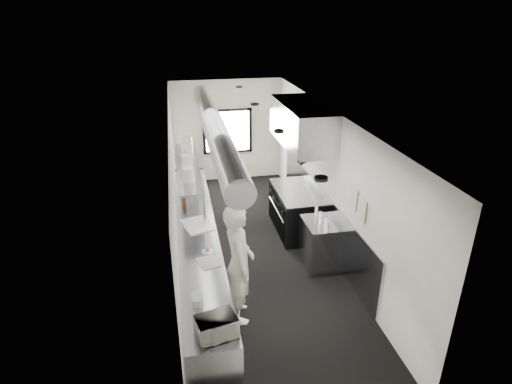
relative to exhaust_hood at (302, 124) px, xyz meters
name	(u,v)px	position (x,y,z in m)	size (l,w,h in m)	color
floor	(255,251)	(-1.10, -0.70, -2.39)	(3.00, 8.00, 0.01)	black
ceiling	(254,115)	(-1.10, -0.70, 0.41)	(3.00, 8.00, 0.01)	beige
wall_back	(227,131)	(-1.10, 3.30, -0.99)	(3.00, 0.02, 2.80)	silver
wall_front	(326,336)	(-1.10, -4.70, -0.99)	(3.00, 0.02, 2.80)	silver
wall_left	(174,194)	(-2.60, -0.70, -0.99)	(0.02, 8.00, 2.80)	silver
wall_right	(329,182)	(0.40, -0.70, -0.99)	(0.02, 8.00, 2.80)	silver
wall_cladding	(321,214)	(0.38, -0.40, -1.84)	(0.03, 5.50, 1.10)	#989CA6
hvac_duct	(213,125)	(-1.80, -0.30, 0.16)	(0.40, 0.40, 6.40)	gray
service_window	(227,131)	(-1.10, 3.26, -0.99)	(1.36, 0.05, 1.25)	white
exhaust_hood	(302,124)	(0.00, 0.00, 0.00)	(0.81, 2.20, 0.88)	#989CA6
prep_counter	(198,250)	(-2.25, -1.20, -1.94)	(0.70, 6.00, 0.90)	#989CA6
pass_shelf	(188,167)	(-2.29, 0.30, -0.86)	(0.45, 3.00, 0.68)	#989CA6
range	(295,211)	(-0.06, 0.00, -1.92)	(0.88, 1.60, 0.94)	black
bottle_station	(321,243)	(0.05, -1.40, -1.94)	(0.65, 0.80, 0.90)	#989CA6
far_work_table	(189,177)	(-2.25, 2.50, -1.94)	(0.70, 1.20, 0.90)	#989CA6
notice_sheet_a	(353,198)	(0.37, -1.90, -0.79)	(0.02, 0.28, 0.38)	beige
notice_sheet_b	(362,210)	(0.37, -2.25, -0.84)	(0.02, 0.28, 0.38)	beige
line_cook	(239,264)	(-1.70, -2.56, -1.41)	(0.71, 0.47, 1.96)	silver
microwave	(216,327)	(-2.18, -3.92, -1.36)	(0.45, 0.34, 0.27)	silver
deli_tub_a	(197,297)	(-2.37, -3.20, -1.44)	(0.15, 0.15, 0.11)	beige
deli_tub_b	(198,301)	(-2.37, -3.30, -1.44)	(0.15, 0.15, 0.11)	beige
newspaper	(208,262)	(-2.14, -2.32, -1.49)	(0.30, 0.38, 0.01)	silver
small_plate	(208,251)	(-2.12, -2.01, -1.48)	(0.18, 0.18, 0.02)	white
pastry	(208,249)	(-2.12, -2.01, -1.43)	(0.08, 0.08, 0.08)	tan
cutting_board	(197,225)	(-2.23, -1.06, -1.48)	(0.47, 0.63, 0.02)	silver
knife_block	(184,199)	(-2.42, -0.09, -1.38)	(0.09, 0.20, 0.21)	brown
plate_stack_a	(189,174)	(-2.31, -0.55, -0.69)	(0.23, 0.23, 0.27)	white
plate_stack_b	(187,162)	(-2.32, 0.12, -0.68)	(0.22, 0.22, 0.28)	white
plate_stack_c	(188,155)	(-2.28, 0.49, -0.65)	(0.24, 0.24, 0.34)	white
plate_stack_d	(187,145)	(-2.28, 1.05, -0.62)	(0.25, 0.25, 0.39)	white
squeeze_bottle_a	(327,227)	(0.02, -1.74, -1.40)	(0.06, 0.06, 0.19)	silver
squeeze_bottle_b	(326,223)	(0.04, -1.59, -1.40)	(0.06, 0.06, 0.17)	silver
squeeze_bottle_c	(321,219)	(0.00, -1.42, -1.40)	(0.06, 0.06, 0.17)	silver
squeeze_bottle_d	(320,216)	(0.04, -1.29, -1.41)	(0.05, 0.05, 0.16)	silver
squeeze_bottle_e	(316,211)	(0.03, -1.09, -1.40)	(0.06, 0.06, 0.18)	silver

